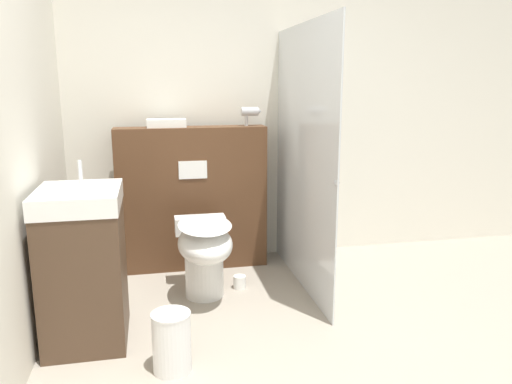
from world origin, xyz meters
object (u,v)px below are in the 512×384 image
(sink_vanity, at_px, (84,266))
(hair_drier, at_px, (251,112))
(toilet, at_px, (204,249))
(waste_bin, at_px, (172,342))

(sink_vanity, bearing_deg, hair_drier, 42.01)
(toilet, relative_size, sink_vanity, 0.65)
(sink_vanity, bearing_deg, waste_bin, -43.34)
(hair_drier, height_order, waste_bin, hair_drier)
(hair_drier, xyz_separation_m, waste_bin, (-0.73, -1.53, -1.10))
(hair_drier, bearing_deg, waste_bin, -115.53)
(toilet, height_order, waste_bin, toilet)
(waste_bin, bearing_deg, toilet, 72.79)
(toilet, relative_size, hair_drier, 4.21)
(toilet, xyz_separation_m, waste_bin, (-0.27, -0.87, -0.20))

